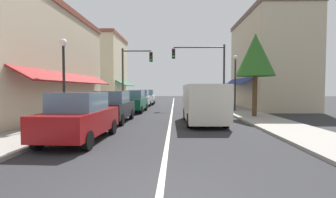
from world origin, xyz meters
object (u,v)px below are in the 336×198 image
at_px(parked_car_far_left, 140,99).
at_px(van_in_lane, 203,102).
at_px(parked_car_distant_left, 147,97).
at_px(street_lamp_right_mid, 235,74).
at_px(traffic_signal_mast_arm, 206,65).
at_px(tree_right_near, 255,55).
at_px(street_lamp_left_near, 64,67).
at_px(traffic_signal_left_corner, 132,69).
at_px(parked_car_third_left, 134,101).
at_px(parked_car_second_left, 113,107).
at_px(parked_car_nearest_left, 80,117).

relative_size(parked_car_far_left, van_in_lane, 0.79).
height_order(parked_car_distant_left, street_lamp_right_mid, street_lamp_right_mid).
height_order(parked_car_distant_left, traffic_signal_mast_arm, traffic_signal_mast_arm).
distance_m(parked_car_distant_left, traffic_signal_mast_arm, 9.43).
distance_m(street_lamp_right_mid, tree_right_near, 3.88).
bearing_deg(tree_right_near, street_lamp_left_near, -157.63).
xyz_separation_m(traffic_signal_left_corner, street_lamp_left_near, (-1.24, -11.78, -0.84)).
bearing_deg(parked_car_distant_left, street_lamp_right_mid, -50.66).
distance_m(van_in_lane, street_lamp_left_near, 7.35).
xyz_separation_m(parked_car_far_left, van_in_lane, (5.05, -10.91, 0.27)).
relative_size(parked_car_third_left, parked_car_far_left, 1.00).
height_order(parked_car_second_left, parked_car_far_left, same).
relative_size(parked_car_second_left, parked_car_third_left, 1.00).
distance_m(parked_car_nearest_left, traffic_signal_mast_arm, 15.79).
xyz_separation_m(traffic_signal_left_corner, tree_right_near, (9.27, -7.45, 0.25)).
bearing_deg(street_lamp_left_near, parked_car_nearest_left, -56.59).
xyz_separation_m(traffic_signal_mast_arm, tree_right_near, (2.27, -6.88, -0.03)).
xyz_separation_m(parked_car_third_left, parked_car_distant_left, (-0.05, 9.53, 0.00)).
height_order(parked_car_second_left, parked_car_distant_left, same).
bearing_deg(street_lamp_right_mid, parked_car_nearest_left, -126.85).
bearing_deg(parked_car_second_left, van_in_lane, -2.80).
bearing_deg(van_in_lane, traffic_signal_left_corner, 118.18).
bearing_deg(van_in_lane, parked_car_second_left, 175.26).
distance_m(traffic_signal_mast_arm, street_lamp_right_mid, 3.79).
xyz_separation_m(parked_car_second_left, van_in_lane, (5.07, -0.30, 0.27)).
bearing_deg(parked_car_distant_left, traffic_signal_left_corner, -98.90).
bearing_deg(traffic_signal_left_corner, parked_car_nearest_left, -87.37).
distance_m(parked_car_distant_left, van_in_lane, 16.48).
bearing_deg(parked_car_far_left, tree_right_near, -43.72).
xyz_separation_m(parked_car_distant_left, traffic_signal_mast_arm, (6.29, -6.27, 3.18)).
relative_size(parked_car_far_left, street_lamp_left_near, 0.96).
distance_m(parked_car_second_left, traffic_signal_mast_arm, 11.61).
height_order(parked_car_distant_left, traffic_signal_left_corner, traffic_signal_left_corner).
height_order(van_in_lane, traffic_signal_left_corner, traffic_signal_left_corner).
xyz_separation_m(parked_car_second_left, street_lamp_left_near, (-1.84, -2.07, 2.06)).
relative_size(parked_car_second_left, van_in_lane, 0.79).
relative_size(parked_car_nearest_left, street_lamp_left_near, 0.97).
distance_m(street_lamp_left_near, street_lamp_right_mid, 12.97).
bearing_deg(street_lamp_right_mid, van_in_lane, -117.19).
xyz_separation_m(parked_car_far_left, street_lamp_right_mid, (8.29, -4.60, 2.22)).
bearing_deg(parked_car_far_left, traffic_signal_left_corner, -124.28).
height_order(parked_car_far_left, tree_right_near, tree_right_near).
relative_size(traffic_signal_mast_arm, tree_right_near, 1.10).
xyz_separation_m(parked_car_distant_left, street_lamp_left_near, (-1.96, -17.48, 2.06)).
relative_size(parked_car_second_left, street_lamp_left_near, 0.96).
bearing_deg(street_lamp_right_mid, parked_car_third_left, -179.10).
distance_m(parked_car_third_left, traffic_signal_left_corner, 4.87).
bearing_deg(parked_car_second_left, traffic_signal_left_corner, 94.12).
bearing_deg(van_in_lane, parked_car_third_left, 127.06).
bearing_deg(parked_car_nearest_left, street_lamp_left_near, 124.97).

